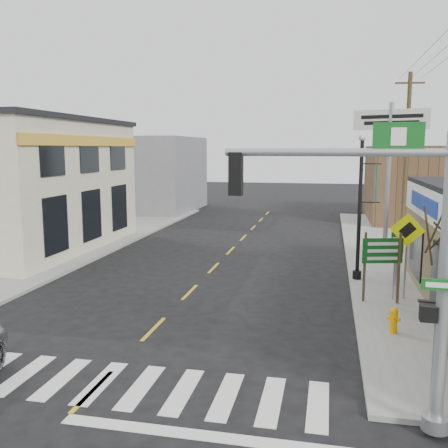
% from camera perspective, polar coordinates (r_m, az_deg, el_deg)
% --- Properties ---
extents(ground, '(140.00, 140.00, 0.00)m').
position_cam_1_polar(ground, '(12.23, -14.78, -17.97)').
color(ground, black).
rests_on(ground, ground).
extents(sidewalk_right, '(6.00, 38.00, 0.13)m').
position_cam_1_polar(sidewalk_right, '(23.66, 21.24, -5.05)').
color(sidewalk_right, gray).
rests_on(sidewalk_right, ground).
extents(sidewalk_left, '(6.00, 38.00, 0.13)m').
position_cam_1_polar(sidewalk_left, '(27.26, -19.47, -3.20)').
color(sidewalk_left, gray).
rests_on(sidewalk_left, ground).
extents(center_line, '(0.12, 56.00, 0.01)m').
position_cam_1_polar(center_line, '(19.21, -3.94, -7.77)').
color(center_line, gold).
rests_on(center_line, ground).
extents(crosswalk, '(11.00, 2.20, 0.01)m').
position_cam_1_polar(crosswalk, '(12.55, -13.93, -17.20)').
color(crosswalk, silver).
rests_on(crosswalk, ground).
extents(bldg_distant_right, '(8.00, 10.00, 5.60)m').
position_cam_1_polar(bldg_distant_right, '(40.39, 21.87, 4.29)').
color(bldg_distant_right, brown).
rests_on(bldg_distant_right, ground).
extents(bldg_distant_left, '(9.00, 10.00, 6.40)m').
position_cam_1_polar(bldg_distant_left, '(44.76, -9.14, 5.68)').
color(bldg_distant_left, gray).
rests_on(bldg_distant_left, ground).
extents(traffic_signal_pole, '(4.54, 0.37, 5.76)m').
position_cam_1_polar(traffic_signal_pole, '(9.70, 20.19, -2.94)').
color(traffic_signal_pole, '#90969A').
rests_on(traffic_signal_pole, sidewalk_right).
extents(guide_sign, '(1.40, 0.13, 2.45)m').
position_cam_1_polar(guide_sign, '(17.95, 17.63, -3.64)').
color(guide_sign, '#493B22').
rests_on(guide_sign, sidewalk_right).
extents(fire_hydrant, '(0.24, 0.24, 0.76)m').
position_cam_1_polar(fire_hydrant, '(15.45, 18.82, -10.25)').
color(fire_hydrant, '#EB9A00').
rests_on(fire_hydrant, sidewalk_right).
extents(ped_crossing_sign, '(1.19, 0.08, 3.07)m').
position_cam_1_polar(ped_crossing_sign, '(18.60, 20.16, -1.86)').
color(ped_crossing_sign, gray).
rests_on(ped_crossing_sign, sidewalk_right).
extents(lamp_post, '(0.76, 0.60, 5.88)m').
position_cam_1_polar(lamp_post, '(20.70, 15.46, 3.10)').
color(lamp_post, black).
rests_on(lamp_post, sidewalk_right).
extents(dance_center_sign, '(3.50, 0.22, 7.43)m').
position_cam_1_polar(dance_center_sign, '(25.15, 18.42, 8.76)').
color(dance_center_sign, gray).
rests_on(dance_center_sign, sidewalk_right).
extents(utility_pole_far, '(1.69, 0.25, 9.71)m').
position_cam_1_polar(utility_pole_far, '(31.90, 20.11, 7.55)').
color(utility_pole_far, '#433120').
rests_on(utility_pole_far, sidewalk_right).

